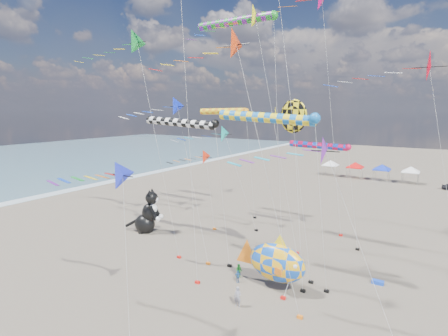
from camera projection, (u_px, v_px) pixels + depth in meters
delta_kite_0 at (83, 181)px, 19.85m from camera, size 8.96×1.85×11.08m
delta_kite_1 at (226, 136)px, 40.61m from camera, size 11.03×2.12×12.17m
delta_kite_2 at (135, 44)px, 32.10m from camera, size 12.66×2.42×21.31m
delta_kite_3 at (191, 159)px, 41.04m from camera, size 8.25×1.86×9.28m
delta_kite_4 at (314, 157)px, 18.82m from camera, size 10.30×1.74×12.55m
delta_kite_6 at (242, 51)px, 22.94m from camera, size 10.77×2.11×18.99m
delta_kite_7 at (156, 110)px, 32.32m from camera, size 12.21×1.88×15.11m
delta_kite_9 at (317, 2)px, 36.49m from camera, size 15.52×3.30×26.80m
delta_kite_10 at (251, 21)px, 33.02m from camera, size 12.53×2.38×23.58m
delta_kite_11 at (417, 69)px, 28.03m from camera, size 12.05×2.76×18.61m
windsock_0 at (238, 22)px, 33.83m from camera, size 10.02×0.84×22.71m
windsock_1 at (183, 123)px, 31.65m from camera, size 9.51×0.77×13.02m
windsock_2 at (225, 112)px, 45.07m from camera, size 8.56×0.83×14.01m
windsock_3 at (271, 118)px, 27.21m from camera, size 9.59×0.84×13.60m
windsock_4 at (321, 147)px, 35.20m from camera, size 7.59×0.66×10.54m
angelfish_kite at (291, 117)px, 27.39m from camera, size 3.74×3.02×14.62m
cat_inflatable at (146, 211)px, 39.35m from camera, size 4.19×3.18×5.07m
fish_inflatable at (276, 262)px, 26.77m from camera, size 6.02×2.04×4.56m
person_adult at (238, 297)px, 24.65m from camera, size 0.57×0.39×1.50m
child_green at (239, 271)px, 29.01m from camera, size 0.64×0.55×1.16m
child_blue at (238, 276)px, 28.17m from camera, size 0.59×0.61×1.03m
kite_bag_0 at (378, 282)px, 27.96m from camera, size 0.90×0.44×0.30m
kite_bag_1 at (259, 265)px, 31.07m from camera, size 0.90×0.44×0.30m
tent_row at (368, 164)px, 69.22m from camera, size 19.20×4.20×3.80m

